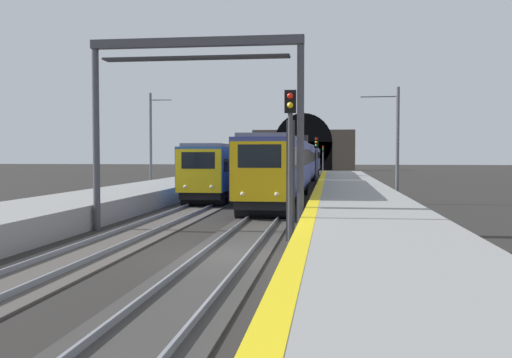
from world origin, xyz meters
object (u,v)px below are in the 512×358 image
object	(u,v)px
train_adjacent_platform	(259,163)
railway_signal_mid	(316,157)
catenary_mast_near	(151,141)
overhead_signal_gantry	(196,87)
railway_signal_near	(290,156)
train_main_approaching	(299,162)
catenary_mast_far	(397,144)
railway_signal_far	(323,156)

from	to	relation	value
train_adjacent_platform	railway_signal_mid	bearing A→B (deg)	42.07
railway_signal_mid	catenary_mast_near	size ratio (longest dim) A/B	0.58
overhead_signal_gantry	railway_signal_near	bearing A→B (deg)	-131.54
train_main_approaching	catenary_mast_near	world-z (taller)	catenary_mast_near
train_main_approaching	railway_signal_mid	xyz separation A→B (m)	(-3.80, -1.83, 0.52)
catenary_mast_near	catenary_mast_far	distance (m)	21.28
overhead_signal_gantry	catenary_mast_far	bearing A→B (deg)	-33.20
railway_signal_mid	railway_signal_far	bearing A→B (deg)	-180.00
railway_signal_near	railway_signal_far	bearing A→B (deg)	-180.00
railway_signal_far	train_main_approaching	bearing A→B (deg)	-2.32
train_main_approaching	train_adjacent_platform	distance (m)	5.36
railway_signal_near	overhead_signal_gantry	size ratio (longest dim) A/B	0.61
overhead_signal_gantry	catenary_mast_near	bearing A→B (deg)	21.65
train_adjacent_platform	overhead_signal_gantry	world-z (taller)	overhead_signal_gantry
railway_signal_far	catenary_mast_near	world-z (taller)	catenary_mast_near
railway_signal_near	catenary_mast_far	size ratio (longest dim) A/B	0.71
train_main_approaching	catenary_mast_far	xyz separation A→B (m)	(-20.68, -7.30, 1.42)
railway_signal_mid	overhead_signal_gantry	bearing A→B (deg)	-7.34
overhead_signal_gantry	catenary_mast_far	xyz separation A→B (m)	(14.54, -9.51, -2.01)
overhead_signal_gantry	railway_signal_far	bearing A→B (deg)	-2.88
catenary_mast_near	railway_signal_far	bearing A→B (deg)	-13.54
train_main_approaching	catenary_mast_far	distance (m)	21.98
overhead_signal_gantry	catenary_mast_far	distance (m)	17.49
catenary_mast_far	train_adjacent_platform	bearing A→B (deg)	26.34
railway_signal_near	catenary_mast_near	distance (m)	30.78
catenary_mast_far	train_main_approaching	bearing A→B (deg)	19.43
train_main_approaching	railway_signal_near	bearing A→B (deg)	3.17
train_main_approaching	railway_signal_near	distance (m)	38.85
train_main_approaching	train_adjacent_platform	size ratio (longest dim) A/B	1.12
train_main_approaching	railway_signal_near	size ratio (longest dim) A/B	12.16
railway_signal_mid	catenary_mast_far	xyz separation A→B (m)	(-16.88, -5.47, 0.90)
railway_signal_mid	catenary_mast_far	bearing A→B (deg)	17.94
railway_signal_near	overhead_signal_gantry	bearing A→B (deg)	-131.54
railway_signal_near	railway_signal_mid	world-z (taller)	railway_signal_near
railway_signal_near	railway_signal_mid	size ratio (longest dim) A/B	1.10
train_main_approaching	overhead_signal_gantry	xyz separation A→B (m)	(-35.22, 2.22, 3.42)
train_adjacent_platform	railway_signal_mid	xyz separation A→B (m)	(-6.80, -6.26, 0.74)
railway_signal_near	railway_signal_far	world-z (taller)	railway_signal_near
train_main_approaching	catenary_mast_far	bearing A→B (deg)	19.91
railway_signal_near	railway_signal_far	xyz separation A→B (m)	(83.99, -0.00, -0.20)
train_adjacent_platform	catenary_mast_near	xyz separation A→B (m)	(-14.21, 7.32, 2.06)
train_adjacent_platform	catenary_mast_far	bearing A→B (deg)	25.78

